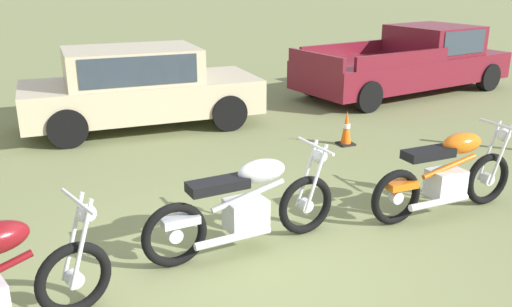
% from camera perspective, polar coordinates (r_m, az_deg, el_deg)
% --- Properties ---
extents(ground_plane, '(120.00, 120.00, 0.00)m').
position_cam_1_polar(ground_plane, '(5.39, -0.22, -11.77)').
color(ground_plane, olive).
extents(motorcycle_silver, '(2.14, 0.64, 1.02)m').
position_cam_1_polar(motorcycle_silver, '(5.53, -1.01, -5.40)').
color(motorcycle_silver, black).
rests_on(motorcycle_silver, ground).
extents(motorcycle_orange, '(2.01, 0.64, 1.02)m').
position_cam_1_polar(motorcycle_orange, '(6.68, 19.22, -2.07)').
color(motorcycle_orange, black).
rests_on(motorcycle_orange, ground).
extents(car_beige, '(4.18, 1.95, 1.43)m').
position_cam_1_polar(car_beige, '(10.06, -12.16, 7.11)').
color(car_beige, '#BCAD8C').
rests_on(car_beige, ground).
extents(pickup_truck_burgundy, '(5.47, 2.64, 1.49)m').
position_cam_1_polar(pickup_truck_burgundy, '(13.30, 15.98, 9.35)').
color(pickup_truck_burgundy, maroon).
rests_on(pickup_truck_burgundy, ground).
extents(traffic_cone, '(0.25, 0.25, 0.58)m').
position_cam_1_polar(traffic_cone, '(9.03, 9.37, 2.52)').
color(traffic_cone, '#EA590F').
rests_on(traffic_cone, ground).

